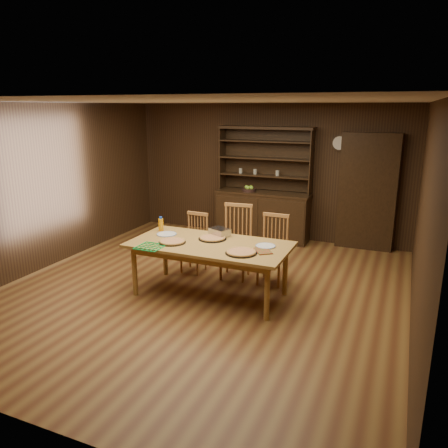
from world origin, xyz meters
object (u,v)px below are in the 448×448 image
at_px(dining_table, 210,248).
at_px(chair_center, 236,238).
at_px(chair_right, 273,247).
at_px(juice_bottle, 161,224).
at_px(chair_left, 195,240).
at_px(china_hutch, 263,209).

bearing_deg(dining_table, chair_center, 85.11).
relative_size(chair_right, juice_bottle, 4.76).
bearing_deg(chair_right, juice_bottle, -160.44).
height_order(chair_left, chair_right, chair_right).
xyz_separation_m(chair_center, chair_right, (0.58, 0.00, -0.05)).
bearing_deg(chair_center, china_hutch, 91.00).
height_order(dining_table, chair_right, chair_right).
height_order(chair_left, chair_center, chair_center).
xyz_separation_m(china_hutch, chair_left, (-0.44, -2.06, -0.10)).
distance_m(china_hutch, chair_left, 2.11).
relative_size(chair_left, chair_center, 0.83).
bearing_deg(dining_table, chair_left, 128.28).
xyz_separation_m(china_hutch, juice_bottle, (-0.75, -2.57, 0.25)).
xyz_separation_m(chair_center, juice_bottle, (-0.99, -0.54, 0.25)).
distance_m(chair_right, juice_bottle, 1.70).
relative_size(china_hutch, juice_bottle, 10.13).
bearing_deg(china_hutch, chair_right, -67.82).
xyz_separation_m(chair_left, chair_center, (0.68, 0.04, 0.10)).
relative_size(china_hutch, chair_right, 2.13).
distance_m(china_hutch, dining_table, 2.85).
relative_size(china_hutch, dining_table, 1.01).
bearing_deg(chair_center, chair_left, 177.47).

